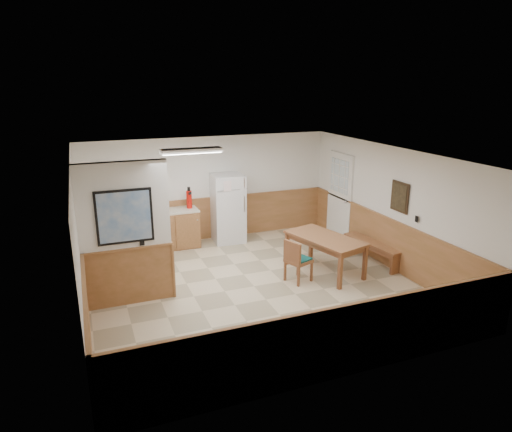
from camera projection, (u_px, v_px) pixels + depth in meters
name	position (u px, v px, depth m)	size (l,w,h in m)	color
ground	(254.00, 286.00, 8.66)	(6.00, 6.00, 0.00)	beige
ceiling	(254.00, 155.00, 7.94)	(6.00, 6.00, 0.02)	white
back_wall	(209.00, 189.00, 10.98)	(6.00, 0.02, 2.50)	white
right_wall	(390.00, 208.00, 9.35)	(0.02, 6.00, 2.50)	white
left_wall	(78.00, 244.00, 7.25)	(0.02, 6.00, 2.50)	white
wainscot_back	(210.00, 219.00, 11.17)	(6.00, 0.04, 1.00)	#AC6F45
wainscot_right	(386.00, 242.00, 9.55)	(0.04, 6.00, 1.00)	#AC6F45
wainscot_left	(85.00, 287.00, 7.47)	(0.04, 6.00, 1.00)	#AC6F45
partition_wall	(126.00, 236.00, 7.69)	(1.50, 0.20, 2.50)	white
kitchen_counter	(163.00, 229.00, 10.50)	(2.20, 0.61, 1.00)	#985D36
exterior_door	(339.00, 196.00, 11.09)	(0.07, 1.02, 2.15)	white
kitchen_window	(118.00, 184.00, 10.14)	(0.80, 0.04, 1.00)	white
wall_painting	(400.00, 197.00, 8.98)	(0.04, 0.50, 0.60)	#302113
fluorescent_fixture	(191.00, 151.00, 8.84)	(1.20, 0.30, 0.09)	white
refrigerator	(228.00, 208.00, 10.89)	(0.76, 0.74, 1.64)	silver
dining_table	(325.00, 241.00, 9.13)	(1.22, 1.79, 0.75)	#A96C3D
dining_bench	(372.00, 247.00, 9.73)	(0.54, 1.54, 0.45)	#A96C3D
dining_chair	(296.00, 258.00, 8.70)	(0.68, 0.56, 0.85)	#A96C3D
fire_extinguisher	(189.00, 199.00, 10.55)	(0.14, 0.14, 0.50)	red
soap_bottle	(118.00, 210.00, 10.05)	(0.06, 0.06, 0.20)	#1A9229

